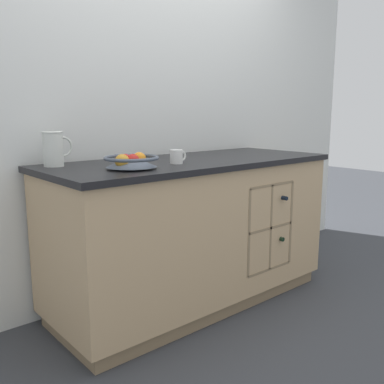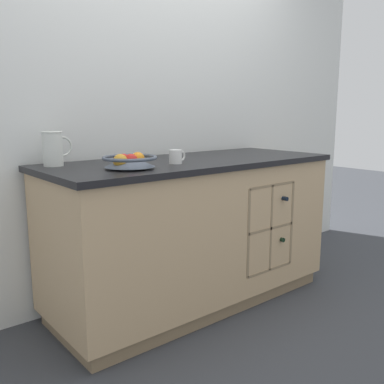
{
  "view_description": "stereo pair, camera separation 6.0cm",
  "coord_description": "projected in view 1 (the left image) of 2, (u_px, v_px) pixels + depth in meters",
  "views": [
    {
      "loc": [
        -1.73,
        -2.0,
        1.23
      ],
      "look_at": [
        0.0,
        0.0,
        0.73
      ],
      "focal_mm": 40.0,
      "sensor_mm": 36.0,
      "label": 1
    },
    {
      "loc": [
        -1.68,
        -2.04,
        1.23
      ],
      "look_at": [
        0.0,
        0.0,
        0.73
      ],
      "focal_mm": 40.0,
      "sensor_mm": 36.0,
      "label": 2
    }
  ],
  "objects": [
    {
      "name": "white_pitcher",
      "position": [
        54.0,
        148.0,
        2.3
      ],
      "size": [
        0.17,
        0.11,
        0.19
      ],
      "color": "silver",
      "rests_on": "kitchen_island"
    },
    {
      "name": "ceramic_mug",
      "position": [
        177.0,
        157.0,
        2.43
      ],
      "size": [
        0.11,
        0.07,
        0.08
      ],
      "color": "white",
      "rests_on": "kitchen_island"
    },
    {
      "name": "ground_plane",
      "position": [
        192.0,
        300.0,
        2.83
      ],
      "size": [
        14.0,
        14.0,
        0.0
      ],
      "primitive_type": "plane",
      "color": "#383A3F"
    },
    {
      "name": "fruit_bowl",
      "position": [
        131.0,
        161.0,
        2.22
      ],
      "size": [
        0.29,
        0.29,
        0.08
      ],
      "color": "#4C5666",
      "rests_on": "kitchen_island"
    },
    {
      "name": "kitchen_island",
      "position": [
        193.0,
        231.0,
        2.74
      ],
      "size": [
        1.87,
        0.76,
        0.94
      ],
      "color": "#8B7354",
      "rests_on": "ground_plane"
    },
    {
      "name": "back_wall",
      "position": [
        151.0,
        105.0,
        2.91
      ],
      "size": [
        4.4,
        0.06,
        2.55
      ],
      "primitive_type": "cube",
      "color": "silver",
      "rests_on": "ground_plane"
    }
  ]
}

